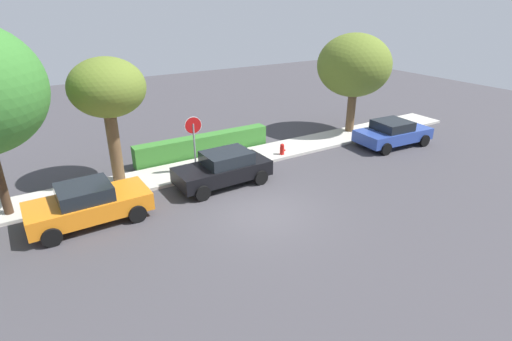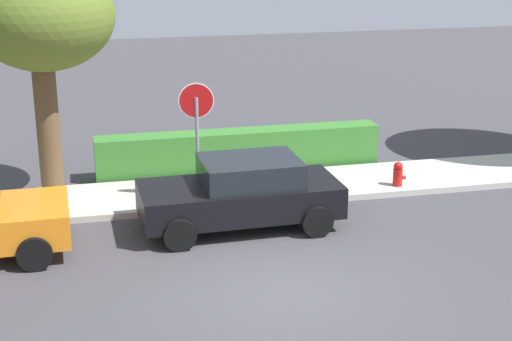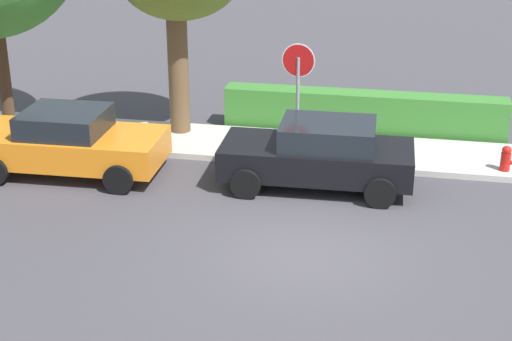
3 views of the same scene
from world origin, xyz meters
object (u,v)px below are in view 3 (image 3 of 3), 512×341
Objects in this scene: parked_car_black at (319,154)px; stop_sign at (298,82)px; fire_hydrant at (505,161)px; parked_car_orange at (69,142)px.

stop_sign is at bearing 115.99° from parked_car_black.
parked_car_black is 4.22m from fire_hydrant.
fire_hydrant is (4.66, -0.06, -1.54)m from stop_sign.
parked_car_black is 0.98× the size of parked_car_orange.
stop_sign is 4.91m from fire_hydrant.
stop_sign is 0.68× the size of parked_car_black.
parked_car_black is at bearing -64.01° from stop_sign.
fire_hydrant is (9.49, 1.65, -0.37)m from parked_car_orange.
stop_sign is at bearing 179.30° from fire_hydrant.
stop_sign is 5.25m from parked_car_orange.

